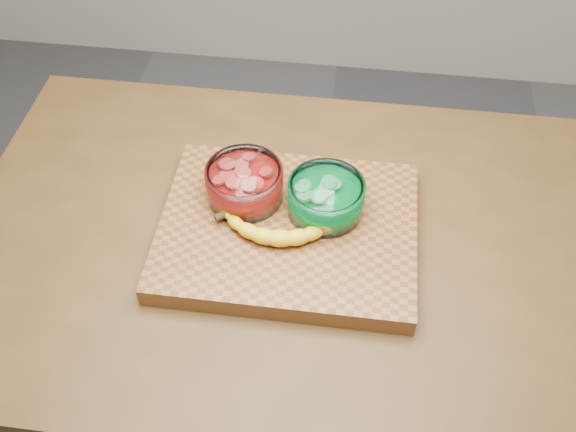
# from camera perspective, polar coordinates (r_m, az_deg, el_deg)

# --- Properties ---
(counter) EXTENTS (1.20, 0.80, 0.90)m
(counter) POSITION_cam_1_polar(r_m,az_deg,el_deg) (1.53, -0.00, -12.48)
(counter) COLOR #4A3116
(counter) RESTS_ON ground
(cutting_board) EXTENTS (0.45, 0.35, 0.04)m
(cutting_board) POSITION_cam_1_polar(r_m,az_deg,el_deg) (1.14, -0.00, -1.31)
(cutting_board) COLOR brown
(cutting_board) RESTS_ON counter
(bowl_red) EXTENTS (0.14, 0.14, 0.06)m
(bowl_red) POSITION_cam_1_polar(r_m,az_deg,el_deg) (1.15, -3.88, 2.90)
(bowl_red) COLOR white
(bowl_red) RESTS_ON cutting_board
(bowl_green) EXTENTS (0.14, 0.14, 0.06)m
(bowl_green) POSITION_cam_1_polar(r_m,az_deg,el_deg) (1.12, 3.38, 1.64)
(bowl_green) COLOR white
(bowl_green) RESTS_ON cutting_board
(banana) EXTENTS (0.24, 0.12, 0.03)m
(banana) POSITION_cam_1_polar(r_m,az_deg,el_deg) (1.10, -0.74, -0.76)
(banana) COLOR yellow
(banana) RESTS_ON cutting_board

